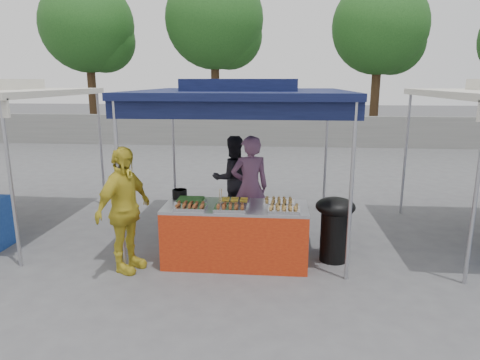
# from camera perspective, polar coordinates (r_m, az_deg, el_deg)

# --- Properties ---
(ground_plane) EXTENTS (80.00, 80.00, 0.00)m
(ground_plane) POSITION_cam_1_polar(r_m,az_deg,el_deg) (6.35, -0.49, -10.51)
(ground_plane) COLOR #505052
(back_wall) EXTENTS (40.00, 0.25, 1.20)m
(back_wall) POSITION_cam_1_polar(r_m,az_deg,el_deg) (16.91, 3.16, 6.55)
(back_wall) COLOR slate
(back_wall) RESTS_ON ground_plane
(main_canopy) EXTENTS (3.20, 3.20, 2.57)m
(main_canopy) POSITION_cam_1_polar(r_m,az_deg,el_deg) (6.78, 0.28, 11.64)
(main_canopy) COLOR #A7A7AE
(main_canopy) RESTS_ON ground_plane
(tree_0) EXTENTS (3.96, 3.96, 6.81)m
(tree_0) POSITION_cam_1_polar(r_m,az_deg,el_deg) (20.52, -19.21, 18.40)
(tree_0) COLOR #3A2716
(tree_0) RESTS_ON ground_plane
(tree_1) EXTENTS (4.13, 4.13, 7.11)m
(tree_1) POSITION_cam_1_polar(r_m,az_deg,el_deg) (19.29, -2.94, 20.07)
(tree_1) COLOR #3A2716
(tree_1) RESTS_ON ground_plane
(tree_2) EXTENTS (3.82, 3.81, 6.55)m
(tree_2) POSITION_cam_1_polar(r_m,az_deg,el_deg) (19.16, 18.52, 18.34)
(tree_2) COLOR #3A2716
(tree_2) RESTS_ON ground_plane
(vendor_table) EXTENTS (2.00, 0.80, 0.85)m
(vendor_table) POSITION_cam_1_polar(r_m,az_deg,el_deg) (6.10, -0.59, -7.23)
(vendor_table) COLOR #AD2B0F
(vendor_table) RESTS_ON ground_plane
(food_tray_fl) EXTENTS (0.42, 0.30, 0.07)m
(food_tray_fl) POSITION_cam_1_polar(r_m,az_deg,el_deg) (5.82, -6.63, -3.58)
(food_tray_fl) COLOR #B2B2B7
(food_tray_fl) RESTS_ON vendor_table
(food_tray_fm) EXTENTS (0.42, 0.30, 0.07)m
(food_tray_fm) POSITION_cam_1_polar(r_m,az_deg,el_deg) (5.73, -1.31, -3.74)
(food_tray_fm) COLOR #B2B2B7
(food_tray_fm) RESTS_ON vendor_table
(food_tray_fr) EXTENTS (0.42, 0.30, 0.07)m
(food_tray_fr) POSITION_cam_1_polar(r_m,az_deg,el_deg) (5.70, 5.86, -3.91)
(food_tray_fr) COLOR #B2B2B7
(food_tray_fr) RESTS_ON vendor_table
(food_tray_bl) EXTENTS (0.42, 0.30, 0.07)m
(food_tray_bl) POSITION_cam_1_polar(r_m,az_deg,el_deg) (6.10, -6.59, -2.78)
(food_tray_bl) COLOR #B2B2B7
(food_tray_bl) RESTS_ON vendor_table
(food_tray_bm) EXTENTS (0.42, 0.30, 0.07)m
(food_tray_bm) POSITION_cam_1_polar(r_m,az_deg,el_deg) (6.06, -0.71, -2.79)
(food_tray_bm) COLOR #B2B2B7
(food_tray_bm) RESTS_ON vendor_table
(food_tray_br) EXTENTS (0.42, 0.30, 0.07)m
(food_tray_br) POSITION_cam_1_polar(r_m,az_deg,el_deg) (6.02, 5.18, -2.97)
(food_tray_br) COLOR #B2B2B7
(food_tray_br) RESTS_ON vendor_table
(cooking_pot) EXTENTS (0.22, 0.22, 0.13)m
(cooking_pot) POSITION_cam_1_polar(r_m,az_deg,el_deg) (6.38, -8.06, -1.83)
(cooking_pot) COLOR black
(cooking_pot) RESTS_ON vendor_table
(skewer_cup) EXTENTS (0.08, 0.08, 0.10)m
(skewer_cup) POSITION_cam_1_polar(r_m,az_deg,el_deg) (5.79, -2.61, -3.44)
(skewer_cup) COLOR #A7A7AE
(skewer_cup) RESTS_ON vendor_table
(wok_burner) EXTENTS (0.56, 0.56, 0.95)m
(wok_burner) POSITION_cam_1_polar(r_m,az_deg,el_deg) (6.27, 12.49, -5.69)
(wok_burner) COLOR black
(wok_burner) RESTS_ON ground_plane
(crate_left) EXTENTS (0.51, 0.36, 0.30)m
(crate_left) POSITION_cam_1_polar(r_m,az_deg,el_deg) (6.75, -3.61, -7.66)
(crate_left) COLOR navy
(crate_left) RESTS_ON ground_plane
(crate_right) EXTENTS (0.54, 0.38, 0.32)m
(crate_right) POSITION_cam_1_polar(r_m,az_deg,el_deg) (6.83, 3.15, -7.32)
(crate_right) COLOR navy
(crate_right) RESTS_ON ground_plane
(crate_stacked) EXTENTS (0.51, 0.36, 0.30)m
(crate_stacked) POSITION_cam_1_polar(r_m,az_deg,el_deg) (6.73, 3.18, -4.82)
(crate_stacked) COLOR navy
(crate_stacked) RESTS_ON crate_right
(vendor_woman) EXTENTS (0.71, 0.57, 1.70)m
(vendor_woman) POSITION_cam_1_polar(r_m,az_deg,el_deg) (6.94, 1.32, -1.02)
(vendor_woman) COLOR #7A4E6E
(vendor_woman) RESTS_ON ground_plane
(helper_man) EXTENTS (0.93, 0.84, 1.57)m
(helper_man) POSITION_cam_1_polar(r_m,az_deg,el_deg) (7.88, -0.97, 0.23)
(helper_man) COLOR black
(helper_man) RESTS_ON ground_plane
(customer_person) EXTENTS (0.75, 1.09, 1.72)m
(customer_person) POSITION_cam_1_polar(r_m,az_deg,el_deg) (5.93, -15.19, -3.89)
(customer_person) COLOR gold
(customer_person) RESTS_ON ground_plane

